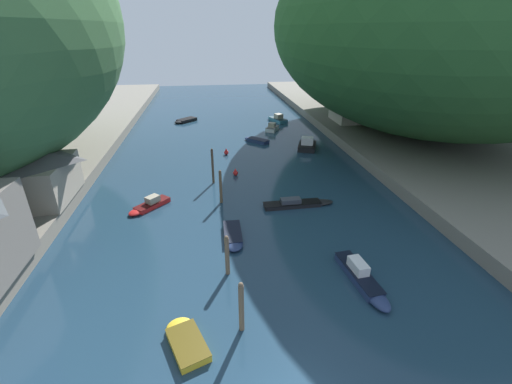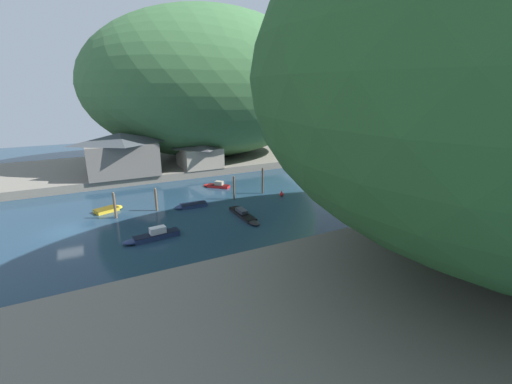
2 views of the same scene
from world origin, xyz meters
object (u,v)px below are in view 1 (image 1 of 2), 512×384
boat_near_quay (273,128)px  boat_red_skiff (277,119)px  person_on_quay (39,195)px  person_by_boathouse (18,233)px  boat_small_dinghy (149,205)px  boat_open_rowboat (363,279)px  boat_mid_channel (185,121)px  boat_moored_right (233,237)px  boat_far_upstream (307,144)px  boat_white_cruiser (299,203)px  boat_navy_launch (185,339)px  right_bank_cottage (349,105)px  channel_buoy_near (235,173)px  boat_far_right_bank (255,140)px  boathouse_shed (23,174)px  channel_buoy_far (226,152)px

boat_near_quay → boat_red_skiff: boat_red_skiff is taller
person_on_quay → person_by_boathouse: same height
boat_small_dinghy → boat_open_rowboat: bearing=-176.6°
boat_mid_channel → boat_moored_right: bearing=143.5°
boat_moored_right → boat_far_upstream: size_ratio=0.81×
boat_open_rowboat → boat_white_cruiser: size_ratio=0.88×
boat_navy_launch → right_bank_cottage: bearing=37.2°
boat_mid_channel → channel_buoy_near: bearing=150.1°
boat_red_skiff → boat_open_rowboat: bearing=-116.5°
boat_far_right_bank → right_bank_cottage: bearing=-24.7°
boat_far_right_bank → boat_near_quay: bearing=15.1°
boat_white_cruiser → boat_red_skiff: size_ratio=1.33×
boat_near_quay → boat_mid_channel: (-14.06, 7.48, -0.16)m
boat_white_cruiser → boat_near_quay: bearing=173.1°
boathouse_shed → boat_far_upstream: size_ratio=1.51×
boat_moored_right → channel_buoy_near: size_ratio=4.89×
boat_far_upstream → person_by_boathouse: bearing=-120.4°
boat_red_skiff → boat_navy_launch: 47.28m
boat_red_skiff → boat_small_dinghy: (-17.67, -29.94, -0.13)m
boat_open_rowboat → boat_far_upstream: bearing=-104.6°
person_on_quay → channel_buoy_near: bearing=-56.7°
boat_red_skiff → person_on_quay: bearing=-152.6°
person_on_quay → boat_small_dinghy: bearing=-75.1°
boat_small_dinghy → person_on_quay: size_ratio=2.22×
boat_white_cruiser → boat_small_dinghy: bearing=-97.8°
boat_red_skiff → boat_far_right_bank: bearing=-137.5°
boat_mid_channel → boat_white_cruiser: bearing=154.8°
boat_far_upstream → boat_navy_launch: bearing=-96.3°
boat_open_rowboat → channel_buoy_near: (-6.24, 18.75, -0.04)m
boathouse_shed → channel_buoy_far: 21.97m
boat_far_upstream → channel_buoy_near: boat_far_upstream is taller
boathouse_shed → boat_white_cruiser: size_ratio=1.16×
boathouse_shed → boat_red_skiff: 40.23m
right_bank_cottage → boat_white_cruiser: size_ratio=1.01×
boat_open_rowboat → boat_mid_channel: (-12.75, 43.99, -0.12)m
boat_red_skiff → boat_near_quay: bearing=-129.7°
boat_near_quay → boat_far_right_bank: boat_near_quay is taller
boat_white_cruiser → boat_red_skiff: bearing=170.9°
boat_open_rowboat → boat_navy_launch: 11.17m
boat_near_quay → boat_open_rowboat: size_ratio=0.62×
boat_open_rowboat → person_on_quay: (-22.94, 11.61, 1.82)m
boat_far_upstream → channel_buoy_far: boat_far_upstream is taller
boat_navy_launch → boat_far_right_bank: boat_far_right_bank is taller
boat_open_rowboat → boat_small_dinghy: size_ratio=1.50×
boat_far_upstream → channel_buoy_far: 11.05m
boat_red_skiff → channel_buoy_near: boat_red_skiff is taller
boathouse_shed → boat_navy_launch: bearing=-49.6°
boathouse_shed → channel_buoy_near: 19.28m
boat_small_dinghy → person_on_quay: person_on_quay is taller
boathouse_shed → boat_red_skiff: bearing=46.8°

